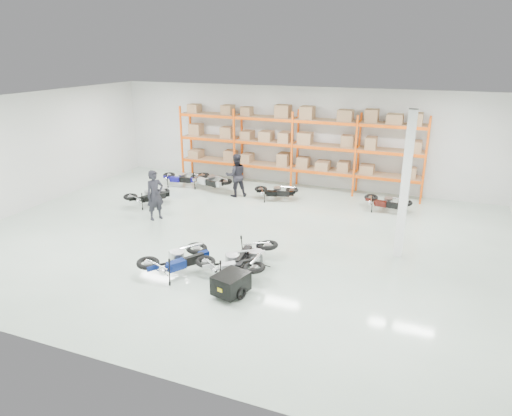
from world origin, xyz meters
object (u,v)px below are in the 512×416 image
at_px(person_back, 236,175).
at_px(moto_silver_left, 231,258).
at_px(moto_black_far_left, 149,193).
at_px(moto_back_b, 210,177).
at_px(moto_back_a, 181,175).
at_px(moto_back_c, 276,189).
at_px(person_left, 155,195).
at_px(trailer, 231,283).
at_px(moto_back_d, 387,199).
at_px(moto_touring_right, 254,252).
at_px(moto_blue_centre, 177,255).

bearing_deg(person_back, moto_silver_left, 78.02).
height_order(moto_black_far_left, moto_back_b, moto_back_b).
bearing_deg(moto_silver_left, moto_back_a, -3.36).
distance_m(moto_back_c, person_left, 5.15).
bearing_deg(moto_black_far_left, moto_silver_left, 177.19).
distance_m(trailer, moto_back_d, 8.71).
height_order(moto_black_far_left, moto_touring_right, moto_touring_right).
distance_m(moto_blue_centre, moto_back_b, 8.21).
relative_size(moto_silver_left, person_left, 0.89).
distance_m(moto_back_d, person_back, 6.33).
height_order(moto_blue_centre, moto_silver_left, moto_blue_centre).
bearing_deg(moto_back_a, moto_touring_right, -142.65).
relative_size(moto_silver_left, moto_back_a, 1.01).
bearing_deg(moto_blue_centre, moto_silver_left, -130.18).
height_order(trailer, moto_back_b, moto_back_b).
bearing_deg(person_left, moto_touring_right, -87.48).
xyz_separation_m(moto_back_c, person_back, (-1.79, -0.11, 0.45)).
distance_m(moto_blue_centre, moto_back_a, 8.85).
relative_size(moto_back_a, moto_back_d, 1.03).
xyz_separation_m(moto_silver_left, trailer, (0.49, -1.10, -0.16)).
relative_size(moto_touring_right, moto_back_a, 1.10).
height_order(moto_blue_centre, person_left, person_left).
bearing_deg(moto_touring_right, moto_back_b, 119.77).
bearing_deg(person_left, moto_black_far_left, 72.29).
xyz_separation_m(moto_blue_centre, person_back, (-1.37, 7.24, 0.36)).
relative_size(moto_back_c, person_left, 0.85).
height_order(moto_back_a, person_back, person_back).
height_order(moto_blue_centre, moto_touring_right, moto_blue_centre).
relative_size(moto_black_far_left, moto_back_d, 1.04).
distance_m(moto_silver_left, moto_touring_right, 0.70).
xyz_separation_m(moto_black_far_left, moto_back_d, (9.14, 2.78, -0.02)).
distance_m(moto_blue_centre, person_back, 7.37).
bearing_deg(moto_blue_centre, moto_black_far_left, -18.70).
bearing_deg(moto_blue_centre, moto_back_d, -92.83).
height_order(person_left, person_back, person_left).
height_order(moto_blue_centre, moto_back_b, moto_blue_centre).
height_order(moto_touring_right, moto_back_b, same).
distance_m(moto_back_b, moto_back_c, 3.31).
bearing_deg(moto_touring_right, person_left, 147.02).
bearing_deg(person_back, moto_back_a, -43.18).
height_order(moto_back_b, person_left, person_left).
bearing_deg(moto_silver_left, moto_back_b, -11.49).
height_order(trailer, moto_back_d, moto_back_d).
relative_size(moto_blue_centre, moto_black_far_left, 1.12).
bearing_deg(moto_blue_centre, moto_back_a, -30.06).
bearing_deg(moto_back_b, moto_silver_left, -127.98).
relative_size(moto_blue_centre, moto_touring_right, 1.02).
bearing_deg(moto_back_d, moto_blue_centre, 154.64).
bearing_deg(moto_back_c, moto_back_d, -101.43).
relative_size(moto_back_b, moto_back_d, 1.14).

